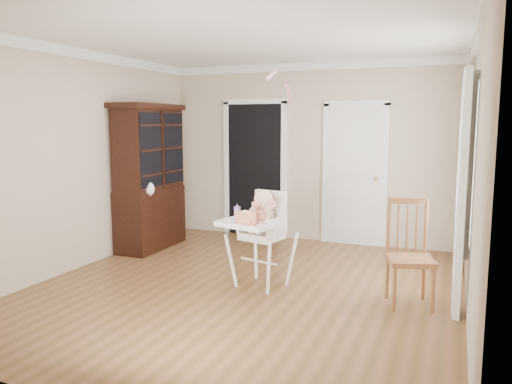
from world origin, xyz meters
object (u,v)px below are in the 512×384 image
at_px(cake, 246,218).
at_px(sippy_cup, 237,213).
at_px(high_chair, 261,227).
at_px(china_cabinet, 150,177).
at_px(dining_chair, 410,256).

xyz_separation_m(cake, sippy_cup, (-0.19, 0.20, 0.01)).
bearing_deg(high_chair, china_cabinet, 168.12).
relative_size(cake, dining_chair, 0.26).
bearing_deg(dining_chair, high_chair, 163.41).
bearing_deg(cake, sippy_cup, 134.43).
distance_m(cake, dining_chair, 1.70).
bearing_deg(dining_chair, cake, 172.37).
height_order(sippy_cup, dining_chair, dining_chair).
distance_m(cake, china_cabinet, 2.43).
bearing_deg(sippy_cup, high_chair, 14.03).
relative_size(cake, china_cabinet, 0.13).
bearing_deg(china_cabinet, sippy_cup, -30.17).
height_order(cake, china_cabinet, china_cabinet).
distance_m(high_chair, cake, 0.31).
distance_m(high_chair, dining_chair, 1.58).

